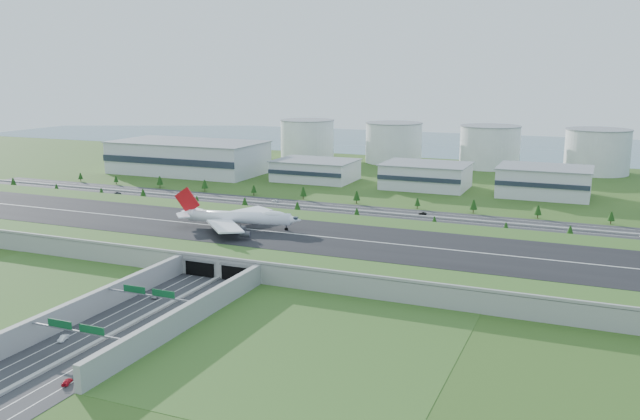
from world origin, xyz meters
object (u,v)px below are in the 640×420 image
at_px(car_1, 63,338).
at_px(car_2, 209,297).
at_px(car_3, 67,382).
at_px(car_5, 423,213).
at_px(car_7, 275,201).
at_px(boeing_747, 238,217).
at_px(car_0, 156,296).
at_px(fuel_tank_a, 307,139).
at_px(car_4, 118,193).

bearing_deg(car_1, car_2, 51.85).
bearing_deg(car_3, car_2, -109.89).
height_order(car_5, car_7, car_7).
bearing_deg(car_5, boeing_747, -40.17).
height_order(car_1, car_7, car_1).
height_order(car_2, car_7, car_7).
bearing_deg(car_0, car_1, -105.69).
bearing_deg(car_2, boeing_747, -44.51).
distance_m(fuel_tank_a, car_7, 220.72).
relative_size(fuel_tank_a, car_1, 10.47).
bearing_deg(car_3, car_0, -93.98).
xyz_separation_m(car_3, car_5, (34.45, 247.12, 0.12)).
distance_m(car_2, car_4, 232.78).
distance_m(boeing_747, car_7, 106.55).
xyz_separation_m(car_0, car_5, (54.77, 180.05, -0.04)).
height_order(car_1, car_5, car_1).
distance_m(fuel_tank_a, car_3, 475.51).
xyz_separation_m(boeing_747, car_1, (7.81, -124.17, -12.64)).
relative_size(car_3, car_4, 0.95).
distance_m(boeing_747, car_0, 81.41).
bearing_deg(car_5, car_7, -97.81).
distance_m(car_3, car_7, 255.51).
bearing_deg(car_4, car_5, -89.60).
xyz_separation_m(car_3, car_7, (-61.40, 248.02, 0.12)).
relative_size(car_3, car_7, 0.84).
distance_m(car_0, car_5, 188.20).
relative_size(car_1, car_4, 1.01).
height_order(fuel_tank_a, boeing_747, fuel_tank_a).
distance_m(car_0, car_1, 44.43).
bearing_deg(car_7, car_5, 97.49).
bearing_deg(car_7, car_4, -73.58).
relative_size(car_0, car_1, 0.99).
height_order(boeing_747, car_4, boeing_747).
height_order(boeing_747, car_1, boeing_747).
height_order(fuel_tank_a, car_4, fuel_tank_a).
bearing_deg(car_4, car_7, -85.47).
height_order(fuel_tank_a, car_7, fuel_tank_a).
bearing_deg(car_1, car_4, 110.27).
relative_size(boeing_747, car_4, 13.21).
distance_m(boeing_747, car_3, 150.53).
bearing_deg(car_1, car_0, 71.85).
xyz_separation_m(car_0, car_2, (19.12, 6.21, -0.06)).
bearing_deg(car_3, car_1, -66.00).
distance_m(car_1, car_4, 256.78).
relative_size(car_0, car_3, 1.05).
bearing_deg(car_0, car_4, 119.82).
relative_size(car_1, car_3, 1.06).
bearing_deg(car_7, car_1, 17.80).
distance_m(car_0, car_3, 70.09).
height_order(fuel_tank_a, car_1, fuel_tank_a).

